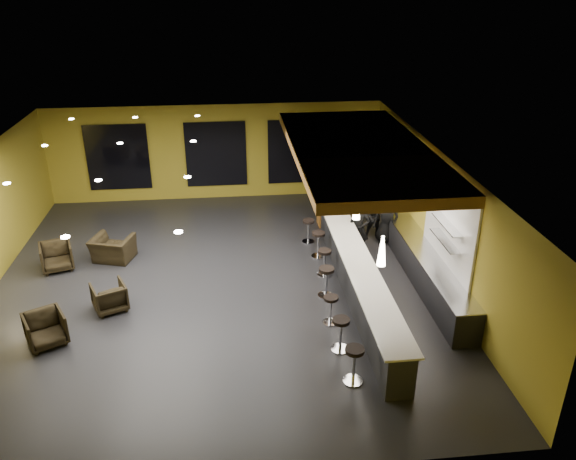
{
  "coord_description": "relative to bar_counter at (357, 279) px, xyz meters",
  "views": [
    {
      "loc": [
        0.5,
        -13.42,
        7.82
      ],
      "look_at": [
        2.0,
        0.5,
        1.3
      ],
      "focal_mm": 35.0,
      "sensor_mm": 36.0,
      "label": 1
    }
  ],
  "objects": [
    {
      "name": "bar_stool_5",
      "position": [
        -0.66,
        2.3,
        0.01
      ],
      "size": [
        0.41,
        0.41,
        0.8
      ],
      "rotation": [
        0.0,
        0.0,
        0.38
      ],
      "color": "silver",
      "rests_on": "floor"
    },
    {
      "name": "bar_stool_3",
      "position": [
        -0.8,
        0.07,
        0.04
      ],
      "size": [
        0.42,
        0.42,
        0.84
      ],
      "rotation": [
        0.0,
        0.0,
        -0.27
      ],
      "color": "silver",
      "rests_on": "floor"
    },
    {
      "name": "bar_counter",
      "position": [
        0.0,
        0.0,
        0.0
      ],
      "size": [
        0.6,
        8.0,
        1.0
      ],
      "primitive_type": "cube",
      "color": "black",
      "rests_on": "floor"
    },
    {
      "name": "column",
      "position": [
        0.0,
        4.6,
        1.25
      ],
      "size": [
        0.6,
        0.6,
        3.5
      ],
      "primitive_type": "cube",
      "color": "#925820",
      "rests_on": "floor"
    },
    {
      "name": "pendant_2",
      "position": [
        0.0,
        3.0,
        1.85
      ],
      "size": [
        0.2,
        0.2,
        0.7
      ],
      "primitive_type": "cone",
      "color": "white",
      "rests_on": "wood_soffit"
    },
    {
      "name": "bar_top",
      "position": [
        0.0,
        0.0,
        0.52
      ],
      "size": [
        0.78,
        8.1,
        0.05
      ],
      "primitive_type": "cube",
      "color": "silver",
      "rests_on": "bar_counter"
    },
    {
      "name": "tile_backsplash",
      "position": [
        2.31,
        0.0,
        1.5
      ],
      "size": [
        0.06,
        3.2,
        2.4
      ],
      "primitive_type": "cube",
      "color": "white",
      "rests_on": "wall_right"
    },
    {
      "name": "floor",
      "position": [
        -3.65,
        1.0,
        -0.55
      ],
      "size": [
        12.0,
        13.0,
        0.1
      ],
      "primitive_type": "cube",
      "color": "black",
      "rests_on": "ground"
    },
    {
      "name": "armchair_d",
      "position": [
        -6.7,
        2.76,
        -0.14
      ],
      "size": [
        1.36,
        1.26,
        0.73
      ],
      "primitive_type": "imported",
      "rotation": [
        0.0,
        0.0,
        2.85
      ],
      "color": "black",
      "rests_on": "floor"
    },
    {
      "name": "bar_stool_6",
      "position": [
        -0.81,
        3.32,
        -0.01
      ],
      "size": [
        0.38,
        0.38,
        0.76
      ],
      "rotation": [
        0.0,
        0.0,
        0.18
      ],
      "color": "silver",
      "rests_on": "floor"
    },
    {
      "name": "pendant_1",
      "position": [
        0.0,
        0.5,
        1.85
      ],
      "size": [
        0.2,
        0.2,
        0.7
      ],
      "primitive_type": "cone",
      "color": "white",
      "rests_on": "wood_soffit"
    },
    {
      "name": "bar_stool_1",
      "position": [
        -0.87,
        -2.23,
        0.02
      ],
      "size": [
        0.41,
        0.41,
        0.82
      ],
      "rotation": [
        0.0,
        0.0,
        0.11
      ],
      "color": "silver",
      "rests_on": "floor"
    },
    {
      "name": "bar_stool_4",
      "position": [
        -0.66,
        1.19,
        -0.0
      ],
      "size": [
        0.39,
        0.39,
        0.78
      ],
      "rotation": [
        0.0,
        0.0,
        -0.42
      ],
      "color": "silver",
      "rests_on": "floor"
    },
    {
      "name": "bar_stool_0",
      "position": [
        -0.81,
        -3.33,
        0.04
      ],
      "size": [
        0.43,
        0.43,
        0.84
      ],
      "rotation": [
        0.0,
        0.0,
        -0.02
      ],
      "color": "silver",
      "rests_on": "floor"
    },
    {
      "name": "wall_back",
      "position": [
        -3.65,
        7.55,
        1.25
      ],
      "size": [
        12.0,
        0.1,
        3.5
      ],
      "primitive_type": "cube",
      "color": "olive",
      "rests_on": "floor"
    },
    {
      "name": "window_center",
      "position": [
        -3.65,
        7.44,
        1.2
      ],
      "size": [
        2.2,
        0.06,
        2.4
      ],
      "primitive_type": "cube",
      "color": "black",
      "rests_on": "wall_back"
    },
    {
      "name": "prep_top",
      "position": [
        2.0,
        0.5,
        0.39
      ],
      "size": [
        0.72,
        6.0,
        0.03
      ],
      "primitive_type": "cube",
      "color": "silver",
      "rests_on": "prep_counter"
    },
    {
      "name": "ceiling",
      "position": [
        -3.65,
        1.0,
        3.05
      ],
      "size": [
        12.0,
        13.0,
        0.1
      ],
      "primitive_type": "cube",
      "color": "black"
    },
    {
      "name": "wall_shelf_lower",
      "position": [
        2.17,
        -0.2,
        1.1
      ],
      "size": [
        0.3,
        1.5,
        0.03
      ],
      "primitive_type": "cube",
      "color": "silver",
      "rests_on": "wall_right"
    },
    {
      "name": "bar_stool_2",
      "position": [
        -0.9,
        -1.16,
        -0.03
      ],
      "size": [
        0.37,
        0.37,
        0.74
      ],
      "rotation": [
        0.0,
        0.0,
        0.11
      ],
      "color": "silver",
      "rests_on": "floor"
    },
    {
      "name": "wall_shelf_upper",
      "position": [
        2.17,
        -0.2,
        1.55
      ],
      "size": [
        0.3,
        1.5,
        0.03
      ],
      "primitive_type": "cube",
      "color": "silver",
      "rests_on": "wall_right"
    },
    {
      "name": "wall_front",
      "position": [
        -3.65,
        -5.55,
        1.25
      ],
      "size": [
        12.0,
        0.1,
        3.5
      ],
      "primitive_type": "cube",
      "color": "olive",
      "rests_on": "floor"
    },
    {
      "name": "window_right",
      "position": [
        -0.65,
        7.44,
        1.2
      ],
      "size": [
        2.2,
        0.06,
        2.4
      ],
      "primitive_type": "cube",
      "color": "black",
      "rests_on": "wall_back"
    },
    {
      "name": "wood_soffit",
      "position": [
        0.35,
        2.0,
        2.86
      ],
      "size": [
        3.6,
        8.0,
        0.28
      ],
      "primitive_type": "cube",
      "color": "#8E5E29",
      "rests_on": "ceiling"
    },
    {
      "name": "prep_counter",
      "position": [
        2.0,
        0.5,
        -0.07
      ],
      "size": [
        0.7,
        6.0,
        0.86
      ],
      "primitive_type": "cube",
      "color": "black",
      "rests_on": "floor"
    },
    {
      "name": "pendant_0",
      "position": [
        0.0,
        -2.0,
        1.85
      ],
      "size": [
        0.2,
        0.2,
        0.7
      ],
      "primitive_type": "cone",
      "color": "white",
      "rests_on": "wood_soffit"
    },
    {
      "name": "window_left",
      "position": [
        -7.15,
        7.44,
        1.2
      ],
      "size": [
        2.2,
        0.06,
        2.4
      ],
      "primitive_type": "cube",
      "color": "black",
      "rests_on": "wall_back"
    },
    {
      "name": "armchair_b",
      "position": [
        -6.32,
        0.03,
        -0.14
      ],
      "size": [
        1.03,
        1.04,
        0.73
      ],
      "primitive_type": "imported",
      "rotation": [
        0.0,
        0.0,
        3.56
      ],
      "color": "black",
      "rests_on": "floor"
    },
    {
      "name": "staff_b",
      "position": [
        1.34,
        3.36,
        0.25
      ],
      "size": [
        0.83,
        0.71,
        1.49
      ],
      "primitive_type": "imported",
      "rotation": [
        0.0,
        0.0,
        -0.21
      ],
      "color": "black",
      "rests_on": "floor"
    },
    {
      "name": "wall_right",
      "position": [
        2.4,
        1.0,
        1.25
      ],
      "size": [
        0.1,
        13.0,
        3.5
      ],
      "primitive_type": "cube",
      "color": "olive",
      "rests_on": "floor"
    },
    {
      "name": "staff_c",
      "position": [
        1.6,
        3.05,
        0.32
      ],
      "size": [
        0.92,
        0.74,
        1.64
      ],
      "primitive_type": "imported",
      "rotation": [
        0.0,
        0.0,
        -0.3
      ],
      "color": "black",
      "rests_on": "floor"
    },
    {
      "name": "armchair_a",
      "position": [
        -7.51,
        -1.27,
        -0.11
      ],
      "size": [
        1.13,
        1.14,
        0.77
      ],
      "primitive_type": "imported",
      "rotation": [
        0.0,
        0.0,
        0.49
      ],
      "color": "black",
      "rests_on": "floor"
    },
    {
      "name": "armchair_c",
      "position": [
        -8.19,
        2.36,
        -0.1
      ],
      "size": [
        1.07,
        1.09,
        0.79
      ],
      "primitive_type": "imported",
      "rotation": [
        0.0,
        0.0,
        0.32
      ],
      "color": "black",
      "rests_on": "floor"
    },
    {
      "name": "staff_a",
      "position": [
        0.53,
        2.29,
        0.37
      ],
      "size": [
        0.75,
        0.63,
        1.74
      ],
      "primitive_type": "imported",
      "rotation": [
        0.0,
        0.0,
        -0.4
      ],
      "color": "black",
      "rests_on": "floor"
    }
  ]
}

